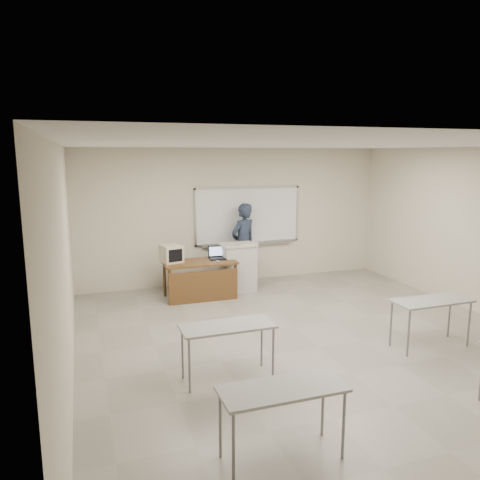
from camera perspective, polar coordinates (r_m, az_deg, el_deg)
name	(u,v)px	position (r m, az deg, el deg)	size (l,w,h in m)	color
floor	(319,347)	(7.34, 9.58, -12.79)	(7.00, 8.00, 0.01)	gray
whiteboard	(248,216)	(10.58, 0.97, 2.91)	(2.48, 0.10, 1.31)	white
student_desks	(374,338)	(6.03, 16.03, -11.43)	(4.40, 2.20, 0.73)	gray
instructor_desk	(201,272)	(9.36, -4.78, -3.97)	(1.45, 0.72, 0.75)	brown
podium	(238,267)	(9.89, -0.25, -3.35)	(0.72, 0.53, 1.02)	#BBBAB3
crt_monitor	(171,254)	(9.39, -8.43, -1.66)	(0.38, 0.42, 0.36)	beige
laptop	(217,256)	(9.62, -2.83, -1.94)	(0.34, 0.31, 0.25)	black
mouse	(218,261)	(9.31, -2.74, -2.62)	(0.09, 0.06, 0.04)	#9A9CA2
keyboard	(247,244)	(9.72, 0.81, -0.46)	(0.48, 0.16, 0.03)	beige
presenter	(243,244)	(10.36, 0.40, -0.47)	(0.66, 0.43, 1.81)	black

